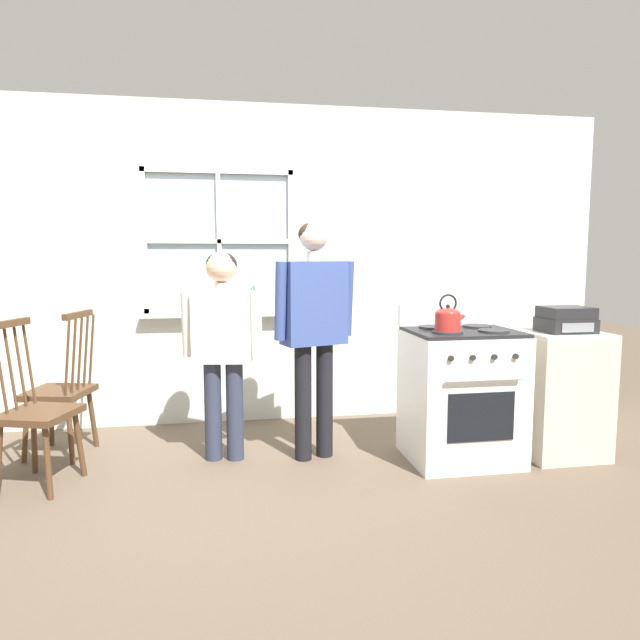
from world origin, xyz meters
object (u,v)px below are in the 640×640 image
(kettle, at_px, (448,318))
(potted_plant, at_px, (253,302))
(stereo, at_px, (566,320))
(chair_near_wall, at_px, (62,392))
(chair_by_window, at_px, (35,413))
(person_teen_center, at_px, (314,317))
(person_elderly_left, at_px, (222,335))
(side_counter, at_px, (560,394))
(stove, at_px, (461,394))

(kettle, distance_m, potted_plant, 1.77)
(stereo, bearing_deg, chair_near_wall, 169.80)
(chair_by_window, bearing_deg, chair_near_wall, 16.58)
(person_teen_center, bearing_deg, person_elderly_left, 156.63)
(side_counter, bearing_deg, stereo, -90.00)
(kettle, height_order, side_counter, kettle)
(chair_by_window, height_order, stereo, stereo)
(chair_near_wall, bearing_deg, side_counter, 93.49)
(chair_by_window, height_order, stove, stove)
(kettle, bearing_deg, person_teen_center, 158.45)
(stove, height_order, stereo, stove)
(stove, bearing_deg, chair_near_wall, 168.37)
(chair_by_window, distance_m, person_teen_center, 1.88)
(chair_near_wall, relative_size, person_teen_center, 0.63)
(stove, bearing_deg, potted_plant, 140.33)
(kettle, bearing_deg, stereo, 4.37)
(chair_near_wall, height_order, stereo, stereo)
(chair_by_window, relative_size, chair_near_wall, 1.00)
(chair_near_wall, distance_m, kettle, 2.78)
(kettle, relative_size, potted_plant, 0.98)
(chair_by_window, xyz_separation_m, stove, (2.80, -0.01, 0.01))
(chair_near_wall, xyz_separation_m, stove, (2.79, -0.57, 0.01))
(chair_by_window, xyz_separation_m, person_elderly_left, (1.16, 0.27, 0.43))
(person_teen_center, bearing_deg, stereo, -25.10)
(chair_by_window, height_order, person_teen_center, person_teen_center)
(person_teen_center, relative_size, stereo, 4.90)
(person_teen_center, height_order, side_counter, person_teen_center)
(chair_by_window, xyz_separation_m, side_counter, (3.55, -0.05, -0.02))
(potted_plant, bearing_deg, stove, -39.67)
(person_teen_center, height_order, potted_plant, person_teen_center)
(person_teen_center, distance_m, kettle, 0.91)
(chair_by_window, xyz_separation_m, chair_near_wall, (0.01, 0.57, 0.00))
(chair_by_window, bearing_deg, person_teen_center, -65.94)
(potted_plant, relative_size, side_counter, 0.28)
(person_elderly_left, relative_size, person_teen_center, 0.88)
(person_elderly_left, distance_m, stove, 1.72)
(chair_near_wall, bearing_deg, person_teen_center, 91.58)
(chair_by_window, distance_m, kettle, 2.70)
(person_teen_center, bearing_deg, side_counter, -24.44)
(person_elderly_left, relative_size, side_counter, 1.63)
(chair_near_wall, height_order, kettle, kettle)
(person_teen_center, xyz_separation_m, stereo, (1.76, -0.27, -0.03))
(person_teen_center, xyz_separation_m, kettle, (0.85, -0.34, 0.01))
(stove, relative_size, potted_plant, 4.30)
(chair_near_wall, xyz_separation_m, stereo, (3.54, -0.64, 0.52))
(person_elderly_left, distance_m, stereo, 2.42)
(chair_near_wall, distance_m, stereo, 3.63)
(person_elderly_left, height_order, side_counter, person_elderly_left)
(person_teen_center, distance_m, stereo, 1.78)
(person_elderly_left, bearing_deg, stove, -0.84)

